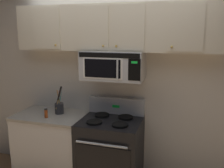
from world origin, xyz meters
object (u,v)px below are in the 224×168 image
at_px(over_range_microwave, 113,65).
at_px(utensil_crock_charcoal, 59,106).
at_px(stove_range, 111,152).
at_px(spice_jar, 46,113).
at_px(salt_shaker, 45,112).

bearing_deg(over_range_microwave, utensil_crock_charcoal, -175.62).
height_order(stove_range, utensil_crock_charcoal, utensil_crock_charcoal).
xyz_separation_m(stove_range, utensil_crock_charcoal, (-0.74, 0.06, 0.54)).
bearing_deg(spice_jar, over_range_microwave, 17.06).
bearing_deg(salt_shaker, stove_range, 4.21).
height_order(stove_range, over_range_microwave, over_range_microwave).
relative_size(over_range_microwave, spice_jar, 6.39).
xyz_separation_m(stove_range, spice_jar, (-0.82, -0.14, 0.49)).
distance_m(stove_range, utensil_crock_charcoal, 0.92).
bearing_deg(over_range_microwave, salt_shaker, -168.33).
relative_size(stove_range, salt_shaker, 10.49).
distance_m(over_range_microwave, utensil_crock_charcoal, 0.94).
relative_size(utensil_crock_charcoal, spice_jar, 3.22).
relative_size(over_range_microwave, salt_shaker, 7.12).
height_order(stove_range, salt_shaker, stove_range).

